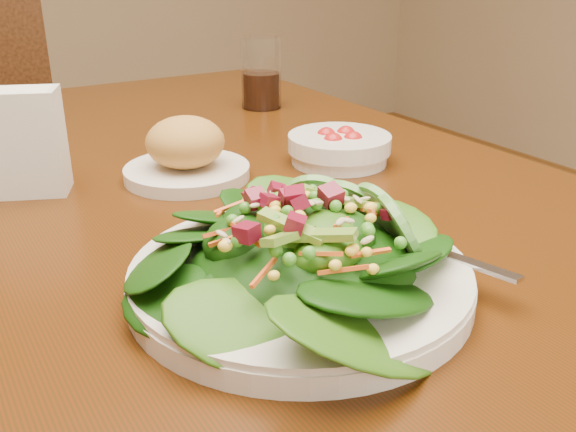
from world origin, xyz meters
The scene contains 6 objects.
dining_table centered at (0.00, 0.00, 0.65)m, with size 0.90×1.40×0.75m.
salad_plate centered at (-0.02, -0.29, 0.78)m, with size 0.30×0.30×0.09m.
bread_plate centered at (0.00, 0.04, 0.78)m, with size 0.16×0.16×0.08m.
tomato_bowl centered at (0.21, -0.02, 0.77)m, with size 0.14×0.14×0.05m.
drinking_glass centered at (0.28, 0.33, 0.81)m, with size 0.07×0.07×0.13m.
napkin_holder centered at (-0.18, 0.09, 0.82)m, with size 0.11×0.09×0.13m.
Camera 1 is at (-0.30, -0.71, 1.03)m, focal length 40.00 mm.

